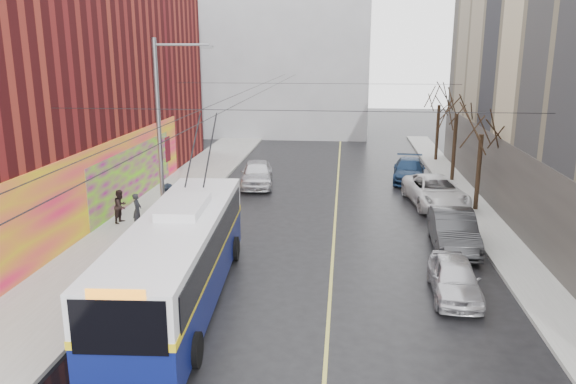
# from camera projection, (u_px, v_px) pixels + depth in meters

# --- Properties ---
(ground) EXTENTS (140.00, 140.00, 0.00)m
(ground) POSITION_uv_depth(u_px,v_px,m) (272.00, 362.00, 15.77)
(ground) COLOR black
(ground) RESTS_ON ground
(sidewalk_left) EXTENTS (4.00, 60.00, 0.15)m
(sidewalk_left) POSITION_uv_depth(u_px,v_px,m) (145.00, 223.00, 28.10)
(sidewalk_left) COLOR gray
(sidewalk_left) RESTS_ON ground
(sidewalk_right) EXTENTS (2.00, 60.00, 0.15)m
(sidewalk_right) POSITION_uv_depth(u_px,v_px,m) (494.00, 234.00, 26.44)
(sidewalk_right) COLOR gray
(sidewalk_right) RESTS_ON ground
(lane_line) EXTENTS (0.12, 50.00, 0.01)m
(lane_line) POSITION_uv_depth(u_px,v_px,m) (335.00, 218.00, 29.12)
(lane_line) COLOR #BFB74C
(lane_line) RESTS_ON ground
(building_left) EXTENTS (12.11, 36.00, 14.00)m
(building_left) POSITION_uv_depth(u_px,v_px,m) (0.00, 79.00, 29.09)
(building_left) COLOR #511012
(building_left) RESTS_ON ground
(building_far) EXTENTS (20.50, 12.10, 18.00)m
(building_far) POSITION_uv_depth(u_px,v_px,m) (270.00, 44.00, 57.48)
(building_far) COLOR gray
(building_far) RESTS_ON ground
(streetlight_pole) EXTENTS (2.65, 0.60, 9.00)m
(streetlight_pole) POSITION_uv_depth(u_px,v_px,m) (163.00, 135.00, 24.81)
(streetlight_pole) COLOR slate
(streetlight_pole) RESTS_ON ground
(catenary_wires) EXTENTS (18.00, 60.00, 0.22)m
(catenary_wires) POSITION_uv_depth(u_px,v_px,m) (259.00, 95.00, 28.70)
(catenary_wires) COLOR black
(tree_near) EXTENTS (3.20, 3.20, 6.40)m
(tree_near) POSITION_uv_depth(u_px,v_px,m) (483.00, 119.00, 29.08)
(tree_near) COLOR black
(tree_near) RESTS_ON ground
(tree_mid) EXTENTS (3.20, 3.20, 6.68)m
(tree_mid) POSITION_uv_depth(u_px,v_px,m) (458.00, 102.00, 35.76)
(tree_mid) COLOR black
(tree_mid) RESTS_ON ground
(tree_far) EXTENTS (3.20, 3.20, 6.57)m
(tree_far) POSITION_uv_depth(u_px,v_px,m) (440.00, 95.00, 42.53)
(tree_far) COLOR black
(tree_far) RESTS_ON ground
(puddle) EXTENTS (2.33, 3.32, 0.01)m
(puddle) POSITION_uv_depth(u_px,v_px,m) (87.00, 365.00, 15.60)
(puddle) COLOR black
(puddle) RESTS_ON ground
(pigeons_flying) EXTENTS (3.86, 3.34, 1.37)m
(pigeons_flying) POSITION_uv_depth(u_px,v_px,m) (261.00, 92.00, 23.64)
(pigeons_flying) COLOR slate
(trolleybus) EXTENTS (3.44, 12.52, 5.87)m
(trolleybus) POSITION_uv_depth(u_px,v_px,m) (180.00, 258.00, 19.10)
(trolleybus) COLOR #0A114D
(trolleybus) RESTS_ON ground
(parked_car_a) EXTENTS (1.76, 4.09, 1.38)m
(parked_car_a) POSITION_uv_depth(u_px,v_px,m) (454.00, 278.00, 19.81)
(parked_car_a) COLOR silver
(parked_car_a) RESTS_ON ground
(parked_car_b) EXTENTS (1.94, 5.10, 1.66)m
(parked_car_b) POSITION_uv_depth(u_px,v_px,m) (453.00, 230.00, 24.55)
(parked_car_b) COLOR #2B2B2E
(parked_car_b) RESTS_ON ground
(parked_car_c) EXTENTS (3.42, 6.15, 1.63)m
(parked_car_c) POSITION_uv_depth(u_px,v_px,m) (435.00, 191.00, 31.29)
(parked_car_c) COLOR silver
(parked_car_c) RESTS_ON ground
(parked_car_d) EXTENTS (2.57, 5.23, 1.46)m
(parked_car_d) POSITION_uv_depth(u_px,v_px,m) (409.00, 170.00, 37.11)
(parked_car_d) COLOR #162C4E
(parked_car_d) RESTS_ON ground
(following_car) EXTENTS (2.47, 5.03, 1.65)m
(following_car) POSITION_uv_depth(u_px,v_px,m) (257.00, 173.00, 35.70)
(following_car) COLOR silver
(following_car) RESTS_ON ground
(pedestrian_a) EXTENTS (0.44, 0.63, 1.65)m
(pedestrian_a) POSITION_uv_depth(u_px,v_px,m) (137.00, 210.00, 27.10)
(pedestrian_a) COLOR black
(pedestrian_a) RESTS_ON sidewalk_left
(pedestrian_b) EXTENTS (0.77, 0.91, 1.67)m
(pedestrian_b) POSITION_uv_depth(u_px,v_px,m) (121.00, 206.00, 27.70)
(pedestrian_b) COLOR black
(pedestrian_b) RESTS_ON sidewalk_left
(pedestrian_c) EXTENTS (1.02, 1.23, 1.66)m
(pedestrian_c) POSITION_uv_depth(u_px,v_px,m) (168.00, 199.00, 29.07)
(pedestrian_c) COLOR black
(pedestrian_c) RESTS_ON sidewalk_left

